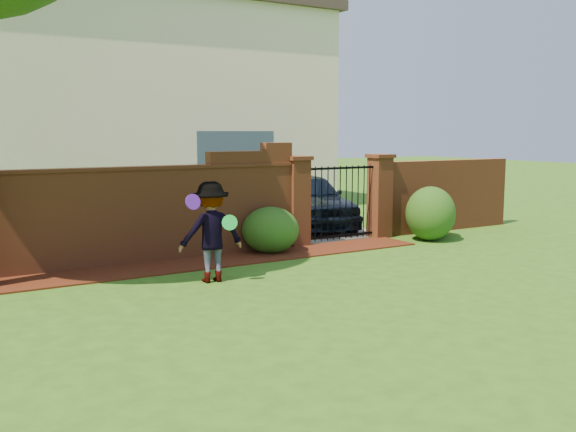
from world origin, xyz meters
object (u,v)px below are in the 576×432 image
car (308,201)px  man (211,232)px  frisbee_purple (193,202)px  frisbee_green (230,223)px

car → man: bearing=-126.8°
frisbee_purple → frisbee_green: bearing=-14.3°
car → frisbee_purple: 6.36m
car → frisbee_green: (-4.24, -4.29, 0.29)m
man → frisbee_green: size_ratio=6.58×
car → frisbee_purple: frisbee_purple is taller
car → man: size_ratio=2.53×
frisbee_purple → man: bearing=24.6°
frisbee_green → car: bearing=45.4°
car → frisbee_green: bearing=-123.5°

